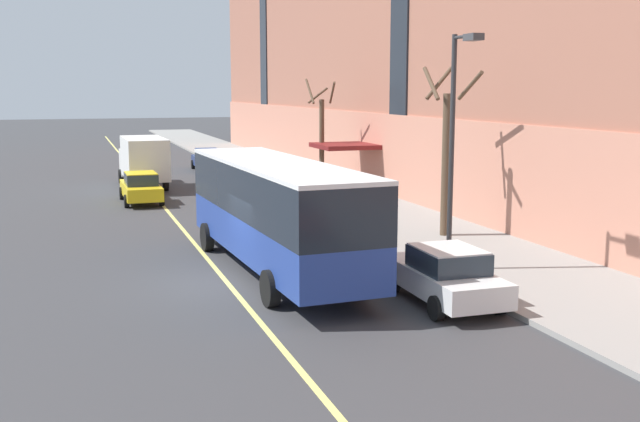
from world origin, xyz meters
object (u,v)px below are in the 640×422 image
street_tree_mid_block (446,152)px  street_lamp (456,129)px  parked_car_white_5 (445,275)px  box_truck (143,159)px  fire_hydrant (311,198)px  street_tree_far_uptown (321,135)px  parked_car_green_0 (333,221)px  parked_car_navy_1 (207,159)px  taxi_cab (141,187)px  city_bus (275,209)px  parked_car_green_6 (231,170)px  parked_car_champagne_3 (273,191)px

street_tree_mid_block → street_lamp: street_lamp is taller
parked_car_white_5 → street_lamp: street_lamp is taller
parked_car_white_5 → street_lamp: size_ratio=0.62×
box_truck → fire_hydrant: (6.93, -10.16, -1.21)m
street_tree_far_uptown → fire_hydrant: size_ratio=8.51×
parked_car_green_0 → street_tree_mid_block: bearing=-11.4°
street_lamp → parked_car_navy_1: bearing=93.2°
street_lamp → taxi_cab: bearing=112.8°
city_bus → fire_hydrant: size_ratio=16.23×
city_bus → street_lamp: (5.09, -2.04, 2.47)m
taxi_cab → box_truck: bearing=83.1°
city_bus → parked_car_white_5: size_ratio=2.64×
box_truck → fire_hydrant: size_ratio=10.20×
parked_car_green_0 → parked_car_green_6: (0.05, 18.80, -0.00)m
city_bus → parked_car_navy_1: city_bus is taller
parked_car_green_6 → street_lamp: bearing=-86.0°
parked_car_green_0 → parked_car_champagne_3: bearing=89.7°
parked_car_green_0 → street_tree_far_uptown: bearing=73.0°
city_bus → parked_car_white_5: 5.96m
city_bus → parked_car_green_0: size_ratio=2.45×
parked_car_navy_1 → parked_car_green_6: bearing=-89.1°
city_bus → box_truck: size_ratio=1.59×
parked_car_green_6 → street_tree_far_uptown: bearing=-49.9°
parked_car_green_6 → box_truck: 5.47m
box_truck → parked_car_green_0: bearing=-73.6°
street_tree_mid_block → street_lamp: bearing=-115.6°
box_truck → street_lamp: street_lamp is taller
parked_car_green_6 → box_truck: (-5.31, -0.90, 0.92)m
parked_car_champagne_3 → taxi_cab: bearing=149.9°
parked_car_navy_1 → parked_car_green_6: same height
parked_car_navy_1 → street_tree_mid_block: bearing=-80.9°
parked_car_navy_1 → street_tree_mid_block: size_ratio=0.70×
parked_car_champagne_3 → parked_car_green_6: bearing=90.0°
parked_car_white_5 → street_tree_far_uptown: size_ratio=0.72×
parked_car_green_6 → taxi_cab: bearing=-132.5°
city_bus → street_tree_mid_block: (7.58, 3.17, 1.32)m
taxi_cab → street_tree_far_uptown: 10.55m
parked_car_champagne_3 → parked_car_green_6: same height
parked_car_green_0 → box_truck: size_ratio=0.65×
fire_hydrant → street_lamp: bearing=-89.6°
parked_car_green_0 → parked_car_white_5: (0.09, -8.75, -0.00)m
parked_car_navy_1 → fire_hydrant: parked_car_navy_1 is taller
street_tree_far_uptown → street_lamp: size_ratio=0.86×
city_bus → street_tree_far_uptown: size_ratio=1.91×
city_bus → street_tree_mid_block: street_tree_mid_block is taller
taxi_cab → street_tree_far_uptown: street_tree_far_uptown is taller
parked_car_green_6 → street_tree_mid_block: 20.28m
parked_car_white_5 → city_bus: bearing=125.9°
city_bus → box_truck: (-1.94, 21.93, -0.34)m
parked_car_champagne_3 → parked_car_green_6: 9.99m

